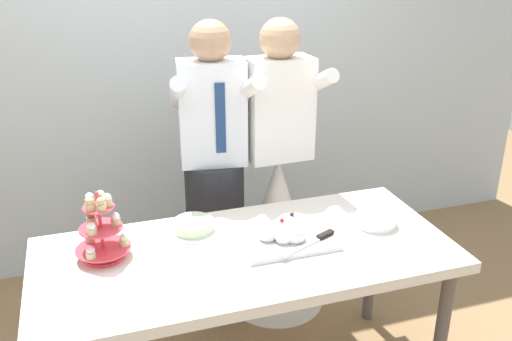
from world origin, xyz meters
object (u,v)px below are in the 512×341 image
at_px(main_cake_tray, 286,233).
at_px(plate_stack, 376,219).
at_px(person_groom, 215,191).
at_px(cupcake_stand, 101,230).
at_px(dessert_table, 246,265).
at_px(person_bride, 277,213).
at_px(round_cake, 193,227).

relative_size(main_cake_tray, plate_stack, 2.15).
xyz_separation_m(main_cake_tray, person_groom, (-0.16, 0.67, -0.07)).
xyz_separation_m(cupcake_stand, main_cake_tray, (0.77, -0.11, -0.09)).
bearing_deg(dessert_table, main_cake_tray, 5.22).
bearing_deg(plate_stack, person_bride, 113.43).
bearing_deg(main_cake_tray, round_cake, 150.29).
distance_m(cupcake_stand, round_cake, 0.43).
distance_m(main_cake_tray, person_bride, 0.70).
xyz_separation_m(cupcake_stand, round_cake, (0.41, 0.10, -0.10)).
xyz_separation_m(round_cake, person_bride, (0.56, 0.42, -0.22)).
height_order(round_cake, person_bride, person_bride).
xyz_separation_m(main_cake_tray, person_bride, (0.19, 0.63, -0.23)).
height_order(main_cake_tray, person_groom, person_groom).
distance_m(dessert_table, person_groom, 0.69).
bearing_deg(person_groom, plate_stack, -46.89).
distance_m(dessert_table, plate_stack, 0.65).
relative_size(person_groom, person_bride, 1.00).
relative_size(plate_stack, person_groom, 0.12).
bearing_deg(main_cake_tray, person_groom, 103.04).
xyz_separation_m(dessert_table, round_cake, (-0.18, 0.23, 0.10)).
xyz_separation_m(cupcake_stand, person_groom, (0.62, 0.56, -0.16)).
relative_size(cupcake_stand, round_cake, 1.27).
height_order(dessert_table, cupcake_stand, cupcake_stand).
bearing_deg(cupcake_stand, main_cake_tray, -7.98).
height_order(dessert_table, person_groom, person_groom).
xyz_separation_m(cupcake_stand, person_bride, (0.97, 0.52, -0.32)).
distance_m(plate_stack, person_groom, 0.90).
distance_m(dessert_table, person_bride, 0.76).
distance_m(main_cake_tray, round_cake, 0.43).
xyz_separation_m(dessert_table, main_cake_tray, (0.19, 0.02, 0.12)).
relative_size(dessert_table, plate_stack, 9.15).
bearing_deg(person_bride, dessert_table, -120.54).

